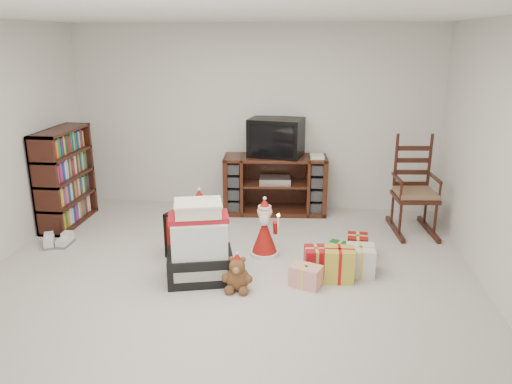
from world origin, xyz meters
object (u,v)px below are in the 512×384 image
Objects in this scene: rocking_chair at (414,197)px; santa_figurine at (264,233)px; tv_stand at (275,185)px; teddy_bear at (238,276)px; gift_pile at (199,247)px; gift_cluster at (336,260)px; crt_television at (276,137)px; mrs_claus_figurine at (200,222)px; red_suitcase at (186,236)px; sneaker_pair at (57,241)px; bookshelf at (65,179)px.

santa_figurine is at bearing -156.75° from rocking_chair.
tv_stand is 2.28m from teddy_bear.
gift_pile reaches higher than gift_cluster.
crt_television is (0.00, 0.04, 0.64)m from tv_stand.
rocking_chair is 2.64m from mrs_claus_figurine.
gift_pile is 1.04× the size of crt_television.
santa_figurine is (0.84, 0.18, -0.01)m from red_suitcase.
red_suitcase is (-2.59, -1.15, -0.16)m from rocking_chair.
santa_figurine is 2.42m from sneaker_pair.
rocking_chair is 1.55× the size of gift_pile.
teddy_bear is at bearing -98.81° from tv_stand.
gift_cluster reaches higher than sneaker_pair.
gift_pile reaches higher than santa_figurine.
crt_television is at bearing 89.75° from santa_figurine.
tv_stand reaches higher than red_suitcase.
gift_pile is (2.04, -1.37, -0.24)m from bookshelf.
tv_stand is 1.81m from rocking_chair.
sneaker_pair is 3.20m from gift_cluster.
mrs_claus_figurine is at bearing -113.03° from crt_television.
bookshelf is 3.60× the size of teddy_bear.
gift_cluster is 2.15m from crt_television.
mrs_claus_figurine is at bearing -13.25° from bookshelf.
gift_pile is 0.88m from santa_figurine.
santa_figurine reaches higher than sneaker_pair.
mrs_claus_figurine is 1.67m from gift_cluster.
sneaker_pair is at bearing 160.06° from teddy_bear.
mrs_claus_figurine is at bearing 160.51° from santa_figurine.
mrs_claus_figurine is at bearing -5.46° from sneaker_pair.
sneaker_pair is at bearing -164.44° from red_suitcase.
gift_pile is at bearing -150.79° from rocking_chair.
bookshelf is 2.73m from santa_figurine.
mrs_claus_figurine is (-0.61, 1.11, 0.10)m from teddy_bear.
santa_figurine is at bearing -79.78° from crt_television.
crt_television is at bearing 56.50° from mrs_claus_figurine.
mrs_claus_figurine is at bearing -128.60° from tv_stand.
crt_television is (0.84, 1.65, 0.78)m from red_suitcase.
sneaker_pair is at bearing -74.27° from bookshelf.
rocking_chair is 2.65m from teddy_bear.
gift_pile is 0.96m from mrs_claus_figurine.
red_suitcase is (-0.84, -1.61, -0.14)m from tv_stand.
red_suitcase is at bearing -26.55° from bookshelf.
tv_stand is at bearing 159.63° from rocking_chair.
crt_television is at bearing 15.85° from sneaker_pair.
gift_pile is (-2.33, -1.63, -0.07)m from rocking_chair.
tv_stand is at bearing 60.10° from gift_pile.
bookshelf is 2.47m from gift_pile.
teddy_bear is (2.45, -1.54, -0.44)m from bookshelf.
gift_pile is 1.97m from sneaker_pair.
teddy_bear is at bearing -37.83° from gift_pile.
gift_cluster is (3.19, -0.30, 0.08)m from sneaker_pair.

